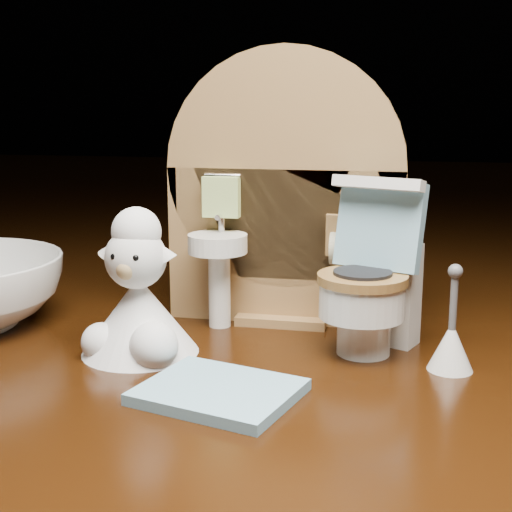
{
  "coord_description": "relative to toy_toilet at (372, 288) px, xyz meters",
  "views": [
    {
      "loc": [
        0.07,
        -0.32,
        0.12
      ],
      "look_at": [
        -0.01,
        0.02,
        0.05
      ],
      "focal_mm": 50.0,
      "sensor_mm": 36.0,
      "label": 1
    }
  ],
  "objects": [
    {
      "name": "backdrop_panel",
      "position": [
        -0.05,
        0.04,
        0.03
      ],
      "size": [
        0.13,
        0.05,
        0.15
      ],
      "color": "olive",
      "rests_on": "ground"
    },
    {
      "name": "plush_lamb",
      "position": [
        -0.11,
        -0.03,
        -0.01
      ],
      "size": [
        0.06,
        0.06,
        0.07
      ],
      "rotation": [
        0.0,
        0.0,
        -0.03
      ],
      "color": "white",
      "rests_on": "ground"
    },
    {
      "name": "toilet_brush",
      "position": [
        0.04,
        -0.02,
        -0.02
      ],
      "size": [
        0.02,
        0.02,
        0.05
      ],
      "color": "white",
      "rests_on": "ground"
    },
    {
      "name": "toy_toilet",
      "position": [
        0.0,
        0.0,
        0.0
      ],
      "size": [
        0.05,
        0.06,
        0.09
      ],
      "rotation": [
        0.0,
        0.0,
        -0.38
      ],
      "color": "white",
      "rests_on": "ground"
    },
    {
      "name": "bath_mat",
      "position": [
        -0.06,
        -0.07,
        -0.03
      ],
      "size": [
        0.07,
        0.07,
        0.0
      ],
      "primitive_type": "cube",
      "rotation": [
        0.0,
        0.0,
        -0.27
      ],
      "color": "#7EB3CA",
      "rests_on": "ground"
    }
  ]
}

